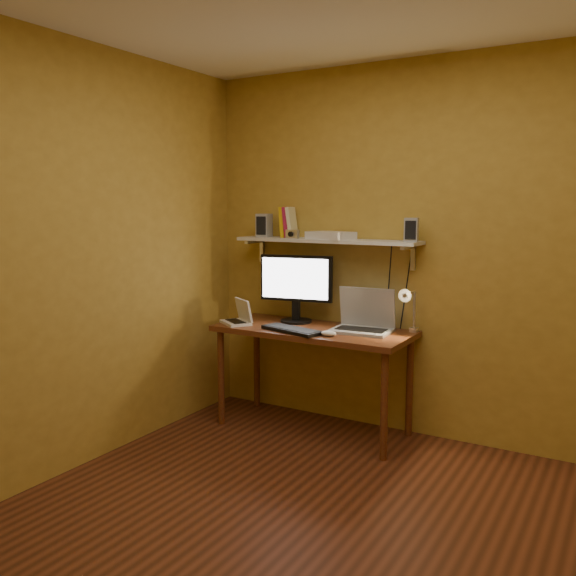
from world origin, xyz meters
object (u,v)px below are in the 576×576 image
Objects in this scene: laptop at (364,320)px; keyboard at (292,330)px; desk at (313,340)px; speaker_left at (264,225)px; mouse at (329,333)px; router at (331,235)px; shelf_camera at (292,234)px; monitor at (296,285)px; wall_shelf at (326,241)px; netbook at (239,317)px; speaker_right at (411,230)px; desk_lamp at (409,304)px.

keyboard is (-0.42, -0.28, -0.07)m from laptop.
desk is 0.97m from speaker_left.
keyboard is at bearing 171.21° from mouse.
shelf_camera is at bearing -166.51° from router.
speaker_left is at bearing 145.27° from mouse.
desk is 2.54× the size of monitor.
wall_shelf is at bearing 90.00° from desk.
mouse is at bearing 28.47° from netbook.
speaker_right is at bearing -4.64° from speaker_left.
netbook is 2.66× the size of shelf_camera.
wall_shelf reaches higher than desk_lamp.
monitor is 0.60m from laptop.
netbook is (-0.90, -0.23, -0.03)m from laptop.
monitor is 0.88m from desk_lamp.
netbook is at bearing -149.59° from wall_shelf.
laptop is 3.80× the size of shelf_camera.
speaker_right reaches higher than wall_shelf.
desk is 0.79m from shelf_camera.
speaker_left is (-0.87, 0.08, 0.64)m from laptop.
keyboard is 1.06m from speaker_right.
desk_lamp is (0.66, -0.07, -0.40)m from wall_shelf.
laptop is 0.32m from mouse.
speaker_left reaches higher than keyboard.
speaker_right reaches higher than monitor.
speaker_left is at bearing 155.81° from keyboard.
desk is at bearing 131.04° from mouse.
shelf_camera is at bearing -165.36° from monitor.
netbook is 0.78× the size of desk_lamp.
speaker_left is (-1.18, 0.06, 0.50)m from desk_lamp.
keyboard is (0.15, -0.32, -0.27)m from monitor.
speaker_left is 0.57m from router.
mouse is (0.21, -0.38, -0.59)m from wall_shelf.
speaker_right reaches higher than netbook.
monitor is 5.01× the size of shelf_camera.
speaker_right reaches higher than desk_lamp.
monitor is at bearing -13.54° from speaker_left.
wall_shelf is (0.00, 0.19, 0.69)m from desk.
monitor is (-0.22, -0.06, -0.33)m from wall_shelf.
mouse is at bearing -119.17° from laptop.
speaker_left is 1.16m from speaker_right.
laptop is 1.31× the size of router.
desk is 3.06× the size of keyboard.
wall_shelf is 4.40× the size of router.
wall_shelf is 0.64m from laptop.
laptop is at bearing -2.45° from shelf_camera.
router is at bearing 78.72° from desk.
desk_lamp is 1.18× the size of router.
mouse is 0.59× the size of speaker_left.
keyboard reaches higher than desk.
laptop is 3.98× the size of mouse.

